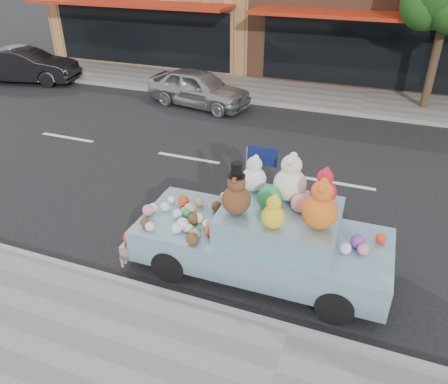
% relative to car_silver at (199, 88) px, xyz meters
% --- Properties ---
extents(ground, '(120.00, 120.00, 0.00)m').
position_rel_car_silver_xyz_m(ground, '(5.50, -4.12, -0.64)').
color(ground, black).
rests_on(ground, ground).
extents(far_sidewalk, '(60.00, 3.00, 0.12)m').
position_rel_car_silver_xyz_m(far_sidewalk, '(5.50, 2.38, -0.58)').
color(far_sidewalk, gray).
rests_on(far_sidewalk, ground).
extents(near_kerb, '(60.00, 0.12, 0.13)m').
position_rel_car_silver_xyz_m(near_kerb, '(5.50, -9.12, -0.57)').
color(near_kerb, gray).
rests_on(near_kerb, ground).
extents(far_kerb, '(60.00, 0.12, 0.13)m').
position_rel_car_silver_xyz_m(far_kerb, '(5.50, 0.88, -0.57)').
color(far_kerb, gray).
rests_on(far_kerb, ground).
extents(car_silver, '(3.97, 2.18, 1.28)m').
position_rel_car_silver_xyz_m(car_silver, '(0.00, 0.00, 0.00)').
color(car_silver, '#9D9DA1').
rests_on(car_silver, ground).
extents(car_dark, '(4.42, 2.42, 1.38)m').
position_rel_car_silver_xyz_m(car_dark, '(-7.89, 0.22, 0.05)').
color(car_dark, black).
rests_on(car_dark, ground).
extents(art_car, '(4.51, 1.83, 2.23)m').
position_rel_car_silver_xyz_m(art_car, '(4.70, -7.88, 0.15)').
color(art_car, black).
rests_on(art_car, ground).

